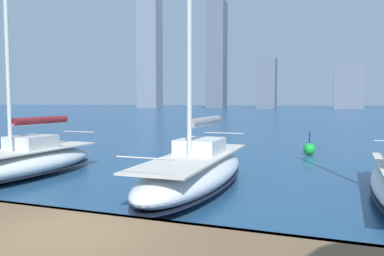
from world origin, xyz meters
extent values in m
cube|color=brown|center=(0.00, 0.00, 0.55)|extent=(28.00, 2.80, 0.10)
cube|color=#473828|center=(0.00, -1.32, 0.55)|extent=(28.00, 0.16, 0.10)
cylinder|color=#473828|center=(0.00, -1.15, 0.25)|extent=(0.28, 0.28, 0.50)
cube|color=slate|center=(-13.25, -167.25, 9.22)|extent=(11.70, 6.19, 18.44)
cube|color=slate|center=(19.55, -156.08, 10.72)|extent=(7.56, 7.33, 21.45)
cube|color=slate|center=(44.49, -164.77, 24.80)|extent=(8.30, 8.24, 49.60)
cube|color=gray|center=(79.64, -165.36, 27.10)|extent=(10.77, 8.17, 54.20)
ellipsoid|color=white|center=(-0.40, -6.66, 0.58)|extent=(2.57, 8.82, 1.16)
ellipsoid|color=black|center=(-0.40, -6.66, 0.26)|extent=(2.58, 8.86, 0.10)
cube|color=beige|center=(-0.40, -6.66, 1.19)|extent=(2.11, 7.76, 0.06)
cube|color=silver|center=(-0.39, -7.19, 1.49)|extent=(1.51, 1.95, 0.55)
cylinder|color=silver|center=(-0.39, -7.85, 2.27)|extent=(0.16, 3.70, 0.12)
cylinder|color=gray|center=(-0.39, -7.85, 2.39)|extent=(0.35, 3.40, 0.32)
cylinder|color=silver|center=(-0.44, -2.61, 1.71)|extent=(1.62, 0.06, 0.04)
cylinder|color=silver|center=(-0.36, -10.62, 1.71)|extent=(1.87, 0.06, 0.04)
ellipsoid|color=white|center=(7.03, -6.21, 0.54)|extent=(2.82, 7.97, 1.09)
ellipsoid|color=black|center=(7.03, -6.21, 0.24)|extent=(2.83, 8.01, 0.10)
cube|color=beige|center=(7.03, -6.21, 1.12)|extent=(2.33, 7.00, 0.06)
cube|color=silver|center=(7.01, -6.68, 1.42)|extent=(1.56, 1.79, 0.55)
cylinder|color=silver|center=(7.06, -5.62, 6.40)|extent=(0.16, 0.16, 10.52)
cylinder|color=silver|center=(6.99, -7.27, 2.20)|extent=(0.26, 3.31, 0.12)
cylinder|color=maroon|center=(6.99, -7.27, 2.32)|extent=(0.45, 3.05, 0.32)
cylinder|color=silver|center=(6.88, -9.75, 1.64)|extent=(1.87, 0.12, 0.04)
sphere|color=green|center=(-3.86, -17.03, 0.35)|extent=(0.70, 0.70, 0.70)
cylinder|color=black|center=(-3.86, -17.03, 1.05)|extent=(0.06, 0.06, 0.70)
camera|label=1|loc=(-4.78, 5.85, 3.15)|focal=35.00mm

